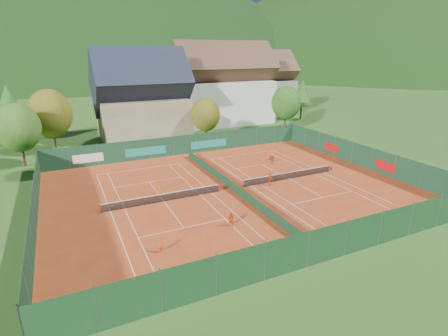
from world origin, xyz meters
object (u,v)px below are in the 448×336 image
(chalet, at_px, (142,101))
(player_right_near, at_px, (270,179))
(ball_hopper, at_px, (399,209))
(player_right_far_a, at_px, (268,155))
(hotel_block_b, at_px, (260,86))
(player_left_far, at_px, (159,185))
(player_left_near, at_px, (160,246))
(player_right_far_b, at_px, (272,159))
(hotel_block_a, at_px, (223,89))
(player_left_mid, at_px, (231,220))

(chalet, height_order, player_right_near, chalet)
(ball_hopper, height_order, player_right_far_a, player_right_far_a)
(hotel_block_b, bearing_deg, player_left_far, -132.64)
(ball_hopper, height_order, player_left_near, player_left_near)
(hotel_block_b, xyz_separation_m, player_right_near, (-25.37, -44.87, -5.83))
(player_left_near, xyz_separation_m, player_right_far_b, (20.46, 15.61, 0.02))
(chalet, bearing_deg, player_right_far_b, -62.39)
(player_left_far, height_order, player_right_far_a, player_right_far_a)
(player_left_near, relative_size, player_right_far_a, 0.90)
(chalet, bearing_deg, player_left_near, -101.44)
(chalet, relative_size, player_right_far_a, 12.00)
(hotel_block_a, relative_size, player_left_mid, 15.54)
(hotel_block_a, bearing_deg, ball_hopper, -94.89)
(player_left_mid, height_order, player_right_near, player_right_near)
(player_left_near, bearing_deg, player_right_near, 30.28)
(player_right_near, bearing_deg, player_left_far, 111.23)
(chalet, distance_m, hotel_block_b, 35.85)
(ball_hopper, distance_m, player_left_near, 23.05)
(player_left_far, xyz_separation_m, player_right_far_a, (17.62, 4.99, 0.01))
(player_left_near, bearing_deg, player_left_mid, 13.54)
(hotel_block_b, distance_m, player_right_far_b, 43.47)
(ball_hopper, height_order, player_left_mid, player_left_mid)
(player_left_near, xyz_separation_m, player_right_far_a, (20.96, 17.59, 0.07))
(hotel_block_b, bearing_deg, player_right_far_b, -118.47)
(ball_hopper, xyz_separation_m, player_right_near, (-7.19, 11.95, 0.24))
(chalet, xyz_separation_m, player_left_far, (-4.64, -26.87, -5.96))
(player_left_mid, bearing_deg, player_right_near, 76.73)
(player_left_far, bearing_deg, chalet, -110.88)
(chalet, xyz_separation_m, player_left_near, (-7.99, -39.46, -6.02))
(hotel_block_b, bearing_deg, player_right_far_a, -119.16)
(hotel_block_b, relative_size, player_right_near, 10.92)
(player_left_near, xyz_separation_m, player_right_near, (15.61, 8.59, 0.19))
(chalet, relative_size, player_left_far, 12.20)
(ball_hopper, xyz_separation_m, player_left_far, (-19.46, 15.95, 0.11))
(hotel_block_b, distance_m, player_left_far, 55.88)
(player_right_far_a, xyz_separation_m, player_right_far_b, (-0.50, -1.97, -0.04))
(hotel_block_a, relative_size, player_right_far_b, 17.13)
(player_right_far_a, bearing_deg, player_right_far_b, 47.77)
(hotel_block_b, relative_size, ball_hopper, 21.60)
(player_left_mid, distance_m, player_right_near, 11.19)
(ball_hopper, relative_size, player_left_mid, 0.58)
(player_left_mid, xyz_separation_m, player_left_far, (-3.61, 11.10, -0.03))
(hotel_block_a, bearing_deg, player_left_mid, -114.48)
(player_left_mid, height_order, player_left_far, player_left_mid)
(hotel_block_b, relative_size, player_left_mid, 12.43)
(player_left_mid, height_order, player_right_far_b, player_left_mid)
(hotel_block_a, relative_size, ball_hopper, 27.00)
(hotel_block_a, height_order, player_right_near, hotel_block_a)
(hotel_block_a, xyz_separation_m, player_right_near, (-11.37, -36.87, -6.59))
(player_right_far_b, bearing_deg, player_right_far_a, -120.21)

